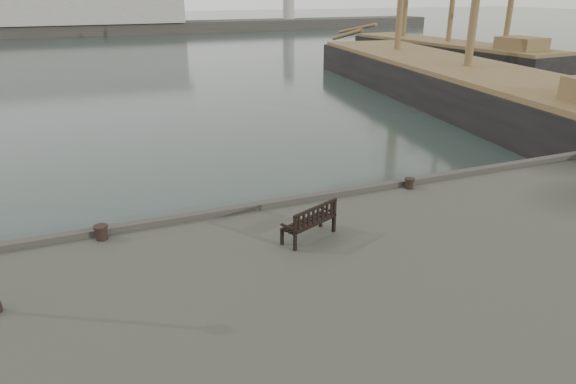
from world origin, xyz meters
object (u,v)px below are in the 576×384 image
at_px(bench, 309,228).
at_px(bollard_right, 409,183).
at_px(bollard_left, 101,233).
at_px(tall_ship_main, 464,94).
at_px(tall_ship_far, 446,58).

height_order(bench, bollard_right, bench).
xyz_separation_m(bench, bollard_right, (4.66, 2.07, -0.12)).
distance_m(bollard_left, bollard_right, 9.81).
distance_m(bollard_left, tall_ship_main, 30.56).
xyz_separation_m(tall_ship_main, tall_ship_far, (12.14, 17.12, -0.00)).
bearing_deg(bench, bollard_right, 1.06).
bearing_deg(bollard_right, tall_ship_far, 49.56).
distance_m(bollard_right, tall_ship_far, 43.64).
bearing_deg(bollard_right, bollard_left, 180.00).
height_order(bollard_left, tall_ship_main, tall_ship_main).
xyz_separation_m(bench, tall_ship_far, (32.96, 35.28, -1.09)).
xyz_separation_m(bollard_left, tall_ship_far, (38.11, 33.21, -0.99)).
distance_m(bench, tall_ship_main, 27.65).
height_order(bollard_left, tall_ship_far, tall_ship_far).
height_order(bollard_right, tall_ship_far, tall_ship_far).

